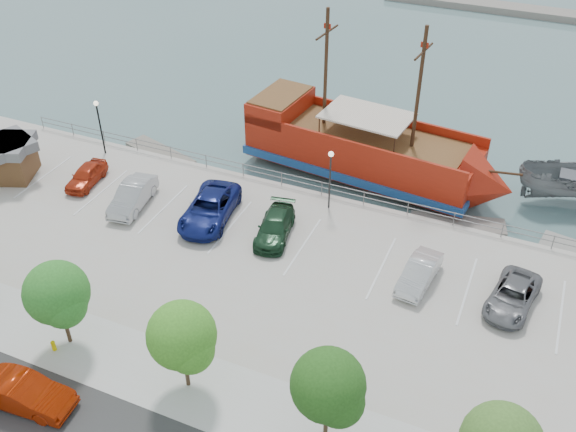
% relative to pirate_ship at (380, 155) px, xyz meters
% --- Properties ---
extents(ground, '(160.00, 160.00, 0.00)m').
position_rel_pirate_ship_xyz_m(ground, '(-1.59, -12.63, -2.09)').
color(ground, '#496D6E').
extents(sidewalk, '(100.00, 4.00, 0.05)m').
position_rel_pirate_ship_xyz_m(sidewalk, '(-1.59, -22.63, -1.08)').
color(sidewalk, silver).
rests_on(sidewalk, land_slab).
extents(seawall_railing, '(50.00, 0.06, 1.00)m').
position_rel_pirate_ship_xyz_m(seawall_railing, '(-1.59, -4.83, -0.56)').
color(seawall_railing, slate).
rests_on(seawall_railing, land_slab).
extents(far_shore, '(40.00, 3.00, 0.80)m').
position_rel_pirate_ship_xyz_m(far_shore, '(8.41, 42.37, -1.69)').
color(far_shore, gray).
rests_on(far_shore, ground).
extents(pirate_ship, '(20.02, 7.41, 12.49)m').
position_rel_pirate_ship_xyz_m(pirate_ship, '(0.00, 0.00, 0.00)').
color(pirate_ship, '#9E1D0B').
rests_on(pirate_ship, ground).
extents(patrol_boat, '(8.09, 5.22, 2.93)m').
position_rel_pirate_ship_xyz_m(patrol_boat, '(12.98, 2.42, -0.63)').
color(patrol_boat, slate).
rests_on(patrol_boat, ground).
extents(dock_west, '(6.61, 3.65, 0.36)m').
position_rel_pirate_ship_xyz_m(dock_west, '(-16.56, -3.43, -1.91)').
color(dock_west, gray).
rests_on(dock_west, ground).
extents(dock_mid, '(6.41, 3.25, 0.35)m').
position_rel_pirate_ship_xyz_m(dock_mid, '(6.58, -3.43, -1.92)').
color(dock_mid, slate).
rests_on(dock_mid, ground).
extents(shed, '(4.45, 4.45, 2.82)m').
position_rel_pirate_ship_xyz_m(shed, '(-23.67, -11.41, 0.41)').
color(shed, brown).
rests_on(shed, land_slab).
extents(street_sedan, '(4.92, 2.08, 1.58)m').
position_rel_pirate_ship_xyz_m(street_sedan, '(-8.91, -26.57, -0.30)').
color(street_sedan, '#921D02').
rests_on(street_sedan, street).
extents(fire_hydrant, '(0.23, 0.23, 0.67)m').
position_rel_pirate_ship_xyz_m(fire_hydrant, '(-9.93, -23.43, -0.73)').
color(fire_hydrant, '#F1D600').
rests_on(fire_hydrant, sidewalk).
extents(lamp_post_left, '(0.36, 0.36, 4.28)m').
position_rel_pirate_ship_xyz_m(lamp_post_left, '(-19.59, -6.13, 1.85)').
color(lamp_post_left, black).
rests_on(lamp_post_left, land_slab).
extents(lamp_post_mid, '(0.36, 0.36, 4.28)m').
position_rel_pirate_ship_xyz_m(lamp_post_mid, '(-1.59, -6.13, 1.85)').
color(lamp_post_mid, black).
rests_on(lamp_post_mid, land_slab).
extents(tree_c, '(3.30, 3.20, 5.00)m').
position_rel_pirate_ship_xyz_m(tree_c, '(-9.45, -22.70, 2.21)').
color(tree_c, '#473321').
rests_on(tree_c, sidewalk).
extents(tree_d, '(3.30, 3.20, 5.00)m').
position_rel_pirate_ship_xyz_m(tree_d, '(-2.45, -22.70, 2.21)').
color(tree_d, '#473321').
rests_on(tree_d, sidewalk).
extents(tree_e, '(3.30, 3.20, 5.00)m').
position_rel_pirate_ship_xyz_m(tree_e, '(4.55, -22.70, 2.21)').
color(tree_e, '#473321').
rests_on(tree_e, sidewalk).
extents(parked_car_a, '(2.07, 4.08, 1.33)m').
position_rel_pirate_ship_xyz_m(parked_car_a, '(-18.15, -10.10, -0.43)').
color(parked_car_a, '#AF2C12').
rests_on(parked_car_a, land_slab).
extents(parked_car_b, '(2.40, 4.96, 1.57)m').
position_rel_pirate_ship_xyz_m(parked_car_b, '(-13.60, -11.10, -0.31)').
color(parked_car_b, '#ACADAE').
rests_on(parked_car_b, land_slab).
extents(parked_car_c, '(3.67, 6.32, 1.66)m').
position_rel_pirate_ship_xyz_m(parked_car_c, '(-8.19, -10.38, -0.26)').
color(parked_car_c, navy).
rests_on(parked_car_c, land_slab).
extents(parked_car_d, '(2.74, 4.98, 1.37)m').
position_rel_pirate_ship_xyz_m(parked_car_d, '(-3.61, -10.34, -0.41)').
color(parked_car_d, '#183921').
rests_on(parked_car_d, land_slab).
extents(parked_car_f, '(1.94, 4.38, 1.40)m').
position_rel_pirate_ship_xyz_m(parked_car_f, '(5.68, -11.09, -0.39)').
color(parked_car_f, silver).
rests_on(parked_car_f, land_slab).
extents(parked_car_g, '(2.94, 5.06, 1.33)m').
position_rel_pirate_ship_xyz_m(parked_car_g, '(10.79, -10.89, -0.43)').
color(parked_car_g, slate).
rests_on(parked_car_g, land_slab).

